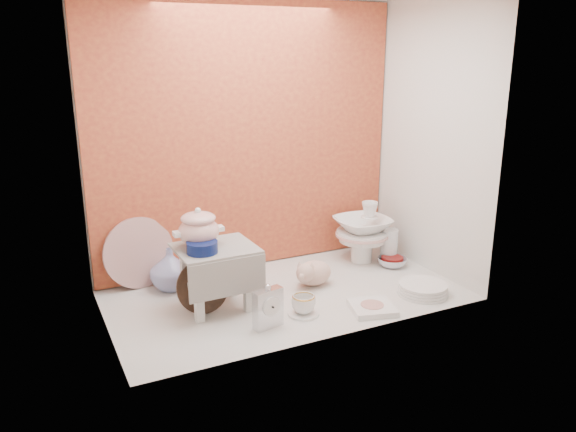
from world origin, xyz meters
name	(u,v)px	position (x,y,z in m)	size (l,w,h in m)	color
ground	(286,295)	(0.00, 0.00, 0.00)	(1.80, 1.80, 0.00)	silver
niche_shell	(270,111)	(0.00, 0.18, 0.93)	(1.86, 1.03, 1.53)	#C66231
step_stool	(216,278)	(-0.37, 0.01, 0.16)	(0.38, 0.32, 0.32)	silver
soup_tureen	(199,227)	(-0.44, 0.05, 0.41)	(0.24, 0.24, 0.20)	white
cobalt_bowl	(202,247)	(-0.45, -0.03, 0.34)	(0.15, 0.15, 0.05)	#0A164B
floral_platter	(139,253)	(-0.65, 0.45, 0.19)	(0.38, 0.07, 0.38)	silver
blue_white_vase	(170,269)	(-0.52, 0.34, 0.11)	(0.22, 0.22, 0.23)	white
lacquer_tray	(203,287)	(-0.44, 0.01, 0.13)	(0.26, 0.09, 0.26)	black
mantel_clock	(268,306)	(-0.23, -0.29, 0.10)	(0.14, 0.05, 0.21)	silver
plush_pig	(314,273)	(0.19, 0.04, 0.07)	(0.25, 0.17, 0.15)	#CEA391
teacup_saucer	(303,313)	(-0.03, -0.24, 0.01)	(0.15, 0.15, 0.01)	white
gold_rim_teacup	(304,304)	(-0.03, -0.24, 0.06)	(0.11, 0.11, 0.09)	white
lattice_dish	(372,308)	(0.30, -0.35, 0.01)	(0.21, 0.21, 0.03)	white
dinner_plate_stack	(423,289)	(0.64, -0.31, 0.03)	(0.26, 0.26, 0.06)	white
crystal_bowl	(392,262)	(0.74, 0.09, 0.03)	(0.17, 0.17, 0.05)	silver
clear_glass_vase	(389,246)	(0.76, 0.16, 0.10)	(0.10, 0.10, 0.20)	silver
porcelain_tower	(362,232)	(0.62, 0.25, 0.18)	(0.32, 0.32, 0.37)	white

